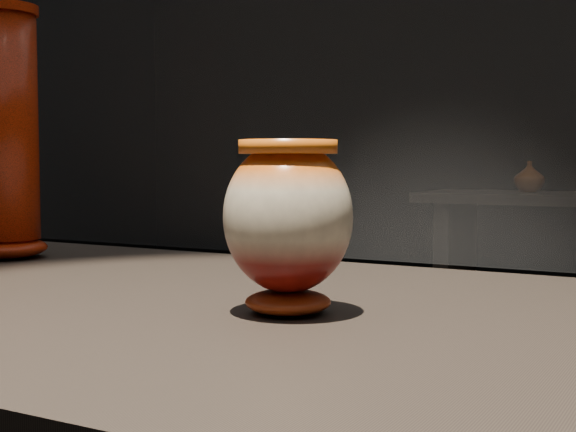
# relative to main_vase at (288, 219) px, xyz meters

# --- Properties ---
(main_vase) EXTENTS (0.15, 0.15, 0.18)m
(main_vase) POSITION_rel_main_vase_xyz_m (0.00, 0.00, 0.00)
(main_vase) COLOR #670D09
(main_vase) RESTS_ON display_plinth
(tall_vase) EXTENTS (0.14, 0.14, 0.42)m
(tall_vase) POSITION_rel_main_vase_xyz_m (-0.65, 0.20, 0.10)
(tall_vase) COLOR red
(tall_vase) RESTS_ON display_plinth
(back_vase_left) EXTENTS (0.21, 0.21, 0.16)m
(back_vase_left) POSITION_rel_main_vase_xyz_m (-0.50, 3.41, -0.02)
(back_vase_left) COLOR maroon
(back_vase_left) RESTS_ON back_shelf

